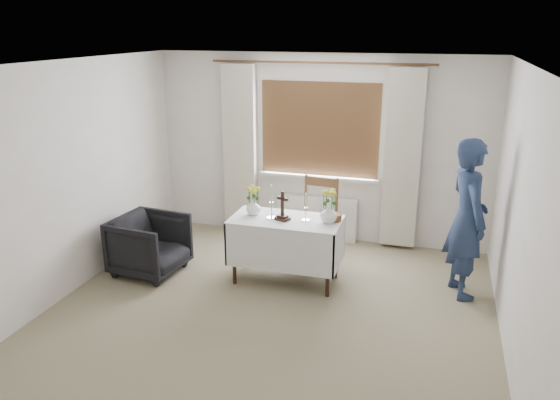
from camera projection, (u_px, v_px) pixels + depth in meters
The scene contains 12 objects.
ground at pixel (262, 325), 5.39m from camera, with size 5.00×5.00×0.00m, color gray.
altar_table at pixel (286, 250), 6.22m from camera, with size 1.24×0.64×0.76m, color white.
wooden_chair at pixel (315, 221), 6.76m from camera, with size 0.48×0.48×1.03m, color brown, non-canonical shape.
armchair at pixel (150, 245), 6.45m from camera, with size 0.75×0.77×0.70m, color black.
person at pixel (467, 219), 5.79m from camera, with size 0.64×0.42×1.74m, color navy.
radiator at pixel (317, 218), 7.51m from camera, with size 1.10×0.10×0.60m, color white.
wooden_cross at pixel (282, 206), 6.02m from camera, with size 0.15×0.11×0.33m, color black, non-canonical shape.
candlestick_left at pixel (271, 202), 6.06m from camera, with size 0.11×0.11×0.39m, color white, non-canonical shape.
candlestick_right at pixel (306, 207), 6.00m from camera, with size 0.09×0.09×0.32m, color white, non-canonical shape.
flower_vase_left at pixel (253, 207), 6.22m from camera, with size 0.17×0.17×0.18m, color white.
flower_vase_right at pixel (329, 214), 5.96m from camera, with size 0.19×0.19×0.20m, color white.
wicker_basket at pixel (333, 217), 6.05m from camera, with size 0.20×0.20×0.08m, color brown.
Camera 1 is at (1.52, -4.51, 2.83)m, focal length 35.00 mm.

